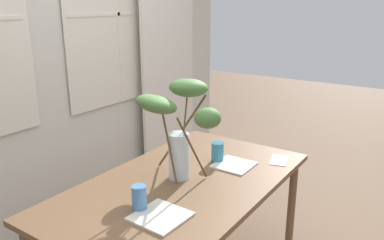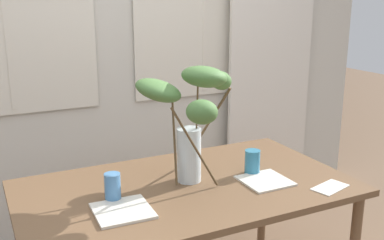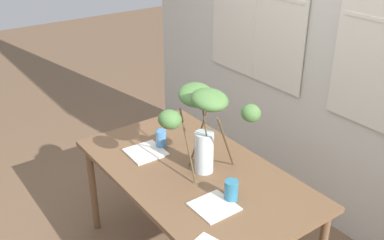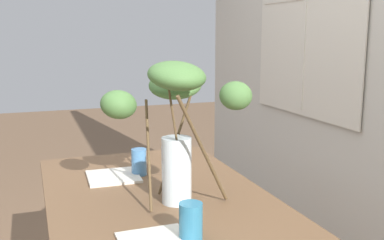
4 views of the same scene
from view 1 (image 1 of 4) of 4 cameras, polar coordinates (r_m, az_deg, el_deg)
back_wall_with_windows at (r=2.80m, az=-21.24°, el=11.42°), size 4.07×0.14×2.97m
curtain_sheer_side at (r=3.54m, az=-3.45°, el=9.34°), size 0.72×0.03×2.48m
dining_table at (r=2.22m, az=-1.44°, el=-10.63°), size 1.57×0.89×0.74m
vase_with_branches at (r=2.10m, az=-1.80°, el=0.60°), size 0.61×0.51×0.59m
drinking_glass_blue_left at (r=1.91m, az=-7.73°, el=-11.27°), size 0.07×0.07×0.13m
drinking_glass_blue_right at (r=2.44m, az=3.75°, el=-4.69°), size 0.08×0.08×0.12m
plate_square_left at (r=1.86m, az=-4.64°, el=-13.88°), size 0.24×0.24×0.01m
plate_square_right at (r=2.41m, az=6.15°, el=-6.54°), size 0.22×0.22×0.01m
napkin_folded at (r=2.53m, az=12.61°, el=-5.73°), size 0.20×0.15×0.00m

